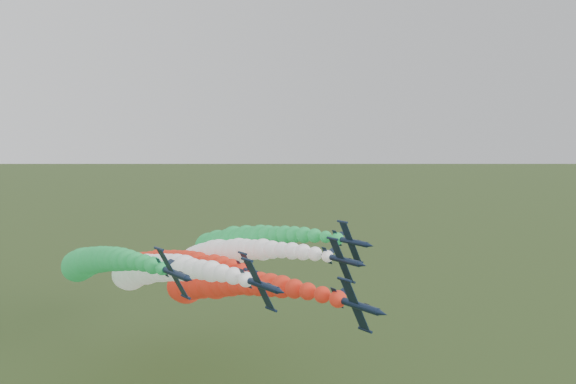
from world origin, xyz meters
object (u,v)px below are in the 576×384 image
at_px(jet_inner_right, 220,254).
at_px(jet_outer_right, 232,242).
at_px(jet_trail, 158,265).
at_px(jet_lead, 208,284).
at_px(jet_inner_left, 147,271).
at_px(jet_outer_left, 90,263).

distance_m(jet_inner_right, jet_outer_right, 10.44).
bearing_deg(jet_trail, jet_inner_right, -64.11).
relative_size(jet_lead, jet_outer_right, 0.99).
relative_size(jet_inner_left, jet_outer_right, 0.99).
distance_m(jet_inner_right, jet_outer_left, 29.07).
bearing_deg(jet_inner_left, jet_outer_right, 18.15).
relative_size(jet_lead, jet_outer_left, 1.00).
distance_m(jet_inner_left, jet_trail, 22.62).
height_order(jet_inner_left, jet_outer_right, jet_outer_right).
relative_size(jet_lead, jet_trail, 0.99).
bearing_deg(jet_outer_left, jet_inner_left, -52.57).
distance_m(jet_inner_left, jet_inner_right, 19.97).
distance_m(jet_outer_right, jet_trail, 19.40).
bearing_deg(jet_trail, jet_inner_left, -122.31).
height_order(jet_outer_left, jet_trail, jet_outer_left).
height_order(jet_outer_left, jet_outer_right, jet_outer_right).
height_order(jet_lead, jet_inner_left, jet_inner_left).
height_order(jet_inner_right, jet_outer_left, jet_outer_left).
bearing_deg(jet_outer_right, jet_trail, 148.69).
bearing_deg(jet_lead, jet_inner_left, 127.40).
xyz_separation_m(jet_outer_left, jet_outer_right, (35.94, -1.47, 0.36)).
distance_m(jet_inner_right, jet_trail, 18.61).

